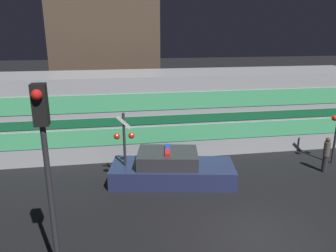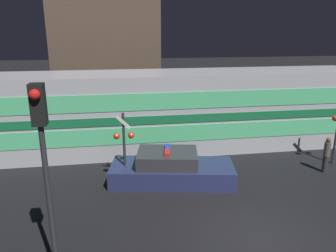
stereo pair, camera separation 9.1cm
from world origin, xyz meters
TOP-DOWN VIEW (x-y plane):
  - ground_plane at (0.00, 0.00)m, footprint 120.00×120.00m
  - train at (-1.59, 8.08)m, footprint 20.38×3.16m
  - police_car at (-1.93, 4.15)m, footprint 5.17×2.74m
  - pedestrian at (4.76, 3.97)m, footprint 0.26×0.26m
  - crossing_signal_far at (-3.76, 4.30)m, footprint 0.81×0.31m
  - traffic_light_corner at (-5.62, -0.72)m, footprint 0.30×0.46m
  - building_left at (-4.49, 16.06)m, footprint 7.09×4.33m

SIDE VIEW (x-z plane):
  - ground_plane at x=0.00m, z-range 0.00..0.00m
  - police_car at x=-1.93m, z-range -0.18..1.23m
  - pedestrian at x=4.76m, z-range 0.02..1.59m
  - crossing_signal_far at x=-3.76m, z-range 0.32..3.21m
  - train at x=-1.59m, z-range 0.00..3.91m
  - traffic_light_corner at x=-5.62m, z-range 1.03..5.92m
  - building_left at x=-4.49m, z-range 0.00..9.17m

